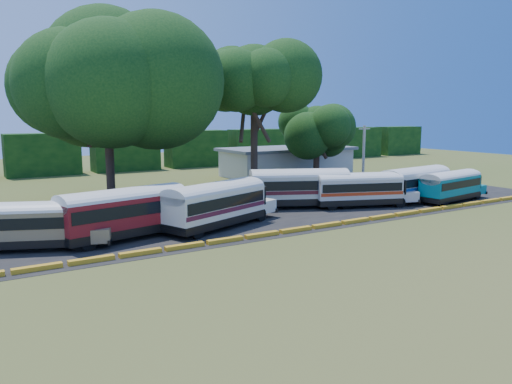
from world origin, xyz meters
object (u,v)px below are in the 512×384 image
bus_teal (452,184)px  bus_red (127,210)px  bus_cream_west (217,202)px  tree_west (106,71)px  bus_beige (24,223)px  bus_white_red (360,188)px

bus_teal → bus_red: bearing=167.9°
bus_cream_west → tree_west: (-4.38, 13.70, 10.66)m
bus_beige → tree_west: 19.10m
bus_beige → bus_teal: (38.81, -2.81, -0.03)m
bus_cream_west → bus_teal: bus_cream_west is taller
bus_beige → bus_white_red: bus_white_red is taller
bus_cream_west → bus_teal: 25.38m
bus_red → bus_teal: 32.32m
bus_white_red → tree_west: tree_west is taller
bus_beige → bus_red: bus_red is taller
bus_red → bus_white_red: 22.44m
bus_cream_west → bus_beige: bearing=155.3°
bus_red → tree_west: size_ratio=0.61×
bus_red → bus_white_red: size_ratio=1.11×
bus_cream_west → bus_teal: (25.31, -1.89, -0.26)m
bus_beige → bus_white_red: (29.00, -0.09, 0.04)m
bus_white_red → bus_teal: (9.81, -2.73, -0.08)m
bus_teal → bus_white_red: bearing=156.4°
bus_beige → bus_red: bearing=17.5°
bus_beige → bus_white_red: bearing=21.9°
bus_beige → bus_teal: 38.91m
bus_cream_west → bus_white_red: 15.53m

